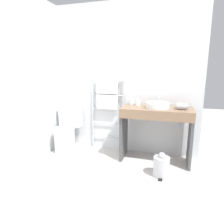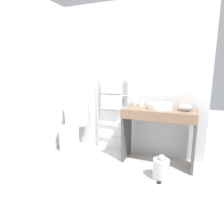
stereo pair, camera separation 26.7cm
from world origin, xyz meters
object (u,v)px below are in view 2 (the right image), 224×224
Objects in this scene: towel_radiator at (112,100)px; hair_dryer at (186,108)px; toilet at (72,130)px; trash_bin at (161,168)px; sink_basin at (160,106)px; cup_near_edge at (141,103)px; cup_near_wall at (136,102)px.

towel_radiator is 1.22m from hair_dryer.
toilet is 2.42× the size of trash_bin.
cup_near_edge is at bearing 159.29° from sink_basin.
hair_dryer is (1.85, 0.05, 0.54)m from toilet.
towel_radiator is 14.16× the size of cup_near_edge.
towel_radiator is at bearing 165.17° from sink_basin.
trash_bin is (0.54, -0.61, -0.75)m from cup_near_wall.
towel_radiator is 1.39m from trash_bin.
towel_radiator is 13.50× the size of cup_near_wall.
hair_dryer reaches higher than sink_basin.
hair_dryer is 0.89m from trash_bin.
hair_dryer is at bearing 1.48° from toilet.
hair_dryer is 0.57× the size of trash_bin.
toilet is 1.23m from cup_near_wall.
cup_near_wall is (1.09, 0.22, 0.54)m from toilet.
cup_near_wall reaches higher than toilet.
cup_near_edge is (0.11, -0.06, -0.00)m from cup_near_wall.
cup_near_wall is 0.78m from hair_dryer.
hair_dryer is (0.34, 0.00, 0.00)m from sink_basin.
sink_basin is at bearing -179.61° from hair_dryer.
hair_dryer reaches higher than trash_bin.
hair_dryer is (0.76, -0.17, -0.00)m from cup_near_wall.
cup_near_edge reaches higher than toilet.
cup_near_edge is at bearing -28.26° from cup_near_wall.
towel_radiator is 3.67× the size of sink_basin.
toilet reaches higher than trash_bin.
towel_radiator is 0.44m from cup_near_wall.
towel_radiator is 6.56× the size of hair_dryer.
toilet is at bearing -172.22° from cup_near_edge.
sink_basin reaches higher than toilet.
cup_near_edge is 0.46× the size of hair_dryer.
trash_bin is (1.62, -0.39, -0.21)m from toilet.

